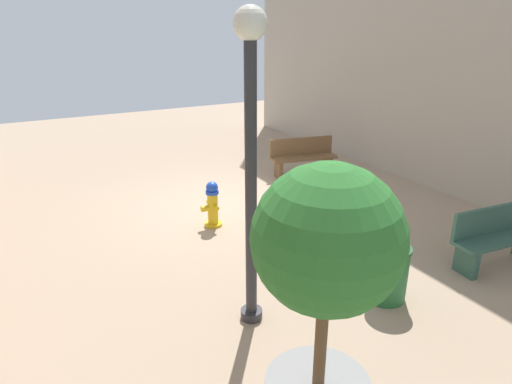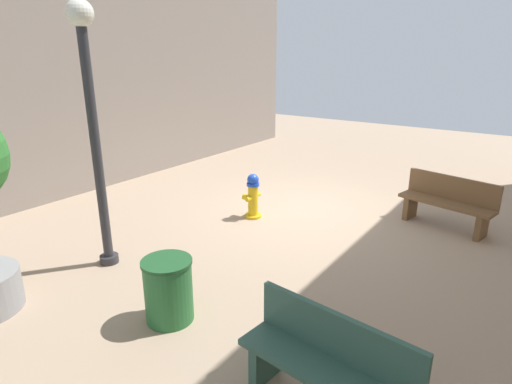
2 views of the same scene
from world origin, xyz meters
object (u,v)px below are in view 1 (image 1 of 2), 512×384
(planter_tree, at_px, (325,277))
(street_lamp, at_px, (251,142))
(fire_hydrant, at_px, (212,204))
(bench_far, at_px, (497,236))
(trash_bin, at_px, (386,272))
(bench_near, at_px, (303,156))

(planter_tree, height_order, street_lamp, street_lamp)
(fire_hydrant, distance_m, street_lamp, 3.48)
(fire_hydrant, bearing_deg, bench_far, 133.29)
(fire_hydrant, relative_size, trash_bin, 1.11)
(fire_hydrant, height_order, planter_tree, planter_tree)
(bench_near, xyz_separation_m, bench_far, (-0.08, 5.15, -0.00))
(fire_hydrant, xyz_separation_m, bench_near, (-3.21, -1.65, 0.05))
(bench_far, distance_m, planter_tree, 4.53)
(trash_bin, bearing_deg, street_lamp, -15.02)
(bench_far, distance_m, street_lamp, 4.46)
(bench_far, xyz_separation_m, trash_bin, (2.16, -0.17, -0.10))
(fire_hydrant, relative_size, street_lamp, 0.23)
(fire_hydrant, bearing_deg, street_lamp, 75.86)
(fire_hydrant, height_order, bench_near, bench_near)
(street_lamp, bearing_deg, trash_bin, 164.98)
(bench_near, bearing_deg, bench_far, 90.90)
(bench_near, height_order, planter_tree, planter_tree)
(planter_tree, bearing_deg, street_lamp, -98.21)
(bench_far, bearing_deg, trash_bin, -4.50)
(fire_hydrant, height_order, bench_far, bench_far)
(bench_far, distance_m, trash_bin, 2.17)
(bench_far, xyz_separation_m, planter_tree, (4.26, 1.06, 1.13))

